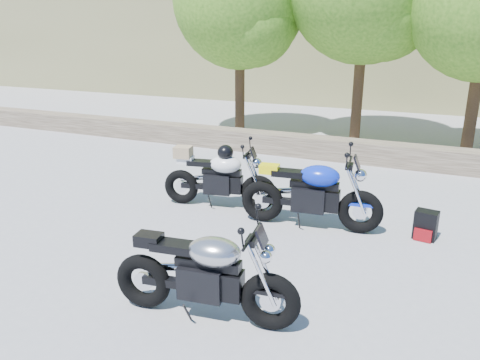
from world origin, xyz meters
name	(u,v)px	position (x,y,z in m)	size (l,w,h in m)	color
ground	(199,248)	(0.00, 0.00, 0.00)	(90.00, 90.00, 0.00)	gray
stone_wall	(306,146)	(0.00, 5.50, 0.25)	(22.00, 0.55, 0.50)	#4E4134
tree_decid_left	(242,3)	(-2.39, 7.14, 3.63)	(3.67, 3.67, 5.62)	#382314
silver_bike	(205,275)	(0.87, -1.46, 0.51)	(2.09, 0.66, 1.05)	black
white_bike	(219,177)	(-0.46, 1.59, 0.55)	(2.01, 0.67, 1.12)	black
blue_bike	(312,194)	(1.25, 1.37, 0.54)	(2.23, 0.70, 1.12)	black
backpack	(426,225)	(2.93, 1.62, 0.21)	(0.35, 0.32, 0.44)	black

